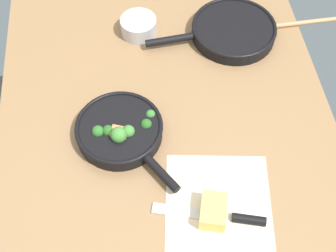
{
  "coord_description": "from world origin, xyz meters",
  "views": [
    {
      "loc": [
        -0.73,
        0.09,
        1.86
      ],
      "look_at": [
        0.0,
        0.0,
        0.77
      ],
      "focal_mm": 50.0,
      "sensor_mm": 36.0,
      "label": 1
    }
  ],
  "objects": [
    {
      "name": "parchment_sheet",
      "position": [
        -0.25,
        -0.1,
        0.75
      ],
      "size": [
        0.34,
        0.31,
        0.0
      ],
      "color": "beige",
      "rests_on": "dining_table_red"
    },
    {
      "name": "skillet_broccoli",
      "position": [
        -0.0,
        0.13,
        0.78
      ],
      "size": [
        0.34,
        0.27,
        0.07
      ],
      "rotation": [
        0.0,
        0.0,
        3.73
      ],
      "color": "black",
      "rests_on": "dining_table_red"
    },
    {
      "name": "skillet_eggs",
      "position": [
        0.35,
        -0.25,
        0.78
      ],
      "size": [
        0.28,
        0.43,
        0.05
      ],
      "rotation": [
        0.0,
        0.0,
        1.68
      ],
      "color": "black",
      "rests_on": "dining_table_red"
    },
    {
      "name": "ground_plane",
      "position": [
        0.0,
        0.0,
        0.0
      ],
      "size": [
        14.0,
        14.0,
        0.0
      ],
      "primitive_type": "plane",
      "color": "#424C51"
    },
    {
      "name": "prep_bowl_steel",
      "position": [
        0.4,
        0.05,
        0.78
      ],
      "size": [
        0.12,
        0.12,
        0.05
      ],
      "color": "#B7B7BC",
      "rests_on": "dining_table_red"
    },
    {
      "name": "wooden_spoon",
      "position": [
        0.37,
        -0.4,
        0.76
      ],
      "size": [
        0.04,
        0.37,
        0.02
      ],
      "rotation": [
        0.0,
        0.0,
        1.61
      ],
      "color": "tan",
      "rests_on": "dining_table_red"
    },
    {
      "name": "cheese_block",
      "position": [
        -0.27,
        -0.08,
        0.78
      ],
      "size": [
        0.1,
        0.08,
        0.05
      ],
      "color": "#E0C15B",
      "rests_on": "dining_table_red"
    },
    {
      "name": "grater_knife",
      "position": [
        -0.28,
        -0.11,
        0.76
      ],
      "size": [
        0.1,
        0.28,
        0.02
      ],
      "rotation": [
        0.0,
        0.0,
        1.31
      ],
      "color": "silver",
      "rests_on": "dining_table_red"
    },
    {
      "name": "dining_table_red",
      "position": [
        0.0,
        0.0,
        0.67
      ],
      "size": [
        1.25,
        0.97,
        0.75
      ],
      "color": "olive",
      "rests_on": "ground_plane"
    }
  ]
}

